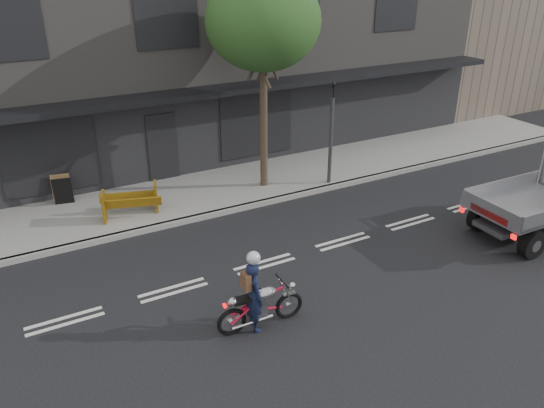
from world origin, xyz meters
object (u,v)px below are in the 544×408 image
Objects in this scene: motorcycle at (261,305)px; rider at (254,296)px; traffic_light_pole at (331,139)px; construction_barrier at (133,204)px; sandwich_board at (63,191)px; street_tree at (263,22)px.

rider is (-0.15, 0.00, 0.27)m from motorcycle.
construction_barrier is (-6.44, 0.46, -1.05)m from traffic_light_pole.
rider is (-5.55, -5.46, -0.87)m from traffic_light_pole.
traffic_light_pole reaches higher than motorcycle.
street_tree is at bearing -3.83° from sandwich_board.
traffic_light_pole is at bearing -23.03° from street_tree.
rider is 1.78× the size of sandwich_board.
rider is 5.99m from construction_barrier.
street_tree reaches higher than sandwich_board.
motorcycle is at bearing -134.69° from traffic_light_pole.
rider is at bearing -81.40° from construction_barrier.
motorcycle is at bearing -60.92° from sandwich_board.
construction_barrier is (-1.05, 5.92, 0.09)m from motorcycle.
rider is at bearing -177.05° from motorcycle.
sandwich_board reaches higher than motorcycle.
traffic_light_pole reaches higher than rider.
sandwich_board is at bearing 20.62° from rider.
traffic_light_pole is 6.55m from construction_barrier.
street_tree is 7.69× the size of sandwich_board.
construction_barrier reaches higher than sandwich_board.
street_tree is at bearing -26.41° from rider.
street_tree reaches higher than rider.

